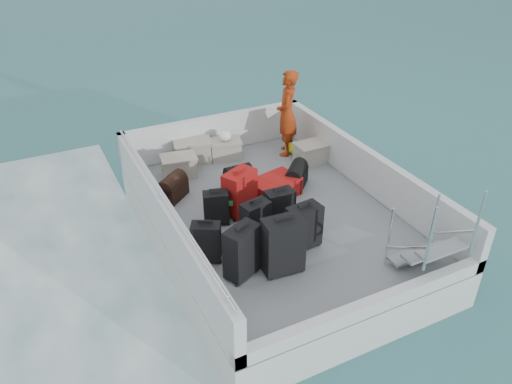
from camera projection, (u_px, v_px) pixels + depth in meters
ground at (273, 243)px, 8.13m from camera, size 160.00×160.00×0.00m
ferry_hull at (274, 228)px, 7.97m from camera, size 3.60×5.00×0.60m
deck at (274, 212)px, 7.81m from camera, size 3.30×4.70×0.02m
deck_fittings at (305, 196)px, 7.50m from camera, size 3.60×5.00×0.90m
suitcase_0 at (242, 252)px, 6.35m from camera, size 0.54×0.44×0.73m
suitcase_1 at (206, 243)px, 6.64m from camera, size 0.44×0.38×0.58m
suitcase_2 at (216, 208)px, 7.40m from camera, size 0.41×0.31×0.53m
suitcase_3 at (283, 246)px, 6.40m from camera, size 0.55×0.35×0.80m
suitcase_4 at (256, 221)px, 7.06m from camera, size 0.44×0.31×0.60m
suitcase_5 at (240, 192)px, 7.62m from camera, size 0.60×0.50×0.71m
suitcase_6 at (304, 227)px, 6.89m from camera, size 0.50×0.33×0.65m
suitcase_7 at (279, 209)px, 7.34m from camera, size 0.43×0.25×0.60m
suitcase_8 at (275, 187)px, 8.14m from camera, size 0.88×0.68×0.31m
duffel_0 at (173, 189)px, 8.09m from camera, size 0.57×0.55×0.32m
duffel_1 at (239, 179)px, 8.36m from camera, size 0.45×0.31×0.32m
duffel_2 at (296, 178)px, 8.41m from camera, size 0.59×0.59×0.32m
crate_0 at (179, 167)px, 8.72m from camera, size 0.63×0.48×0.35m
crate_1 at (193, 151)px, 9.19m from camera, size 0.73×0.58×0.39m
crate_2 at (225, 150)px, 9.30m from camera, size 0.62×0.49×0.33m
crate_3 at (312, 153)px, 9.15m from camera, size 0.58×0.41×0.35m
yellow_bag at (292, 147)px, 9.51m from camera, size 0.28×0.26×0.22m
white_bag at (225, 137)px, 9.17m from camera, size 0.24×0.24×0.18m
passenger at (287, 113)px, 9.15m from camera, size 0.64×0.71×1.61m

